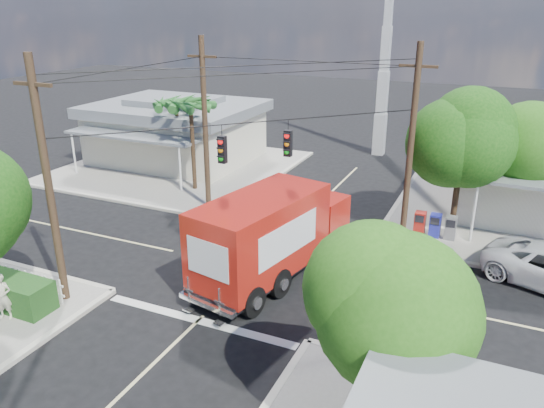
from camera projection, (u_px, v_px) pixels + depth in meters
The scene contains 16 objects.
ground at pixel (252, 268), 22.27m from camera, with size 120.00×120.00×0.00m, color black.
sidewalk_ne at pixel (534, 218), 27.34m from camera, with size 14.12×14.12×0.14m.
sidewalk_nw at pixel (179, 167), 35.70m from camera, with size 14.12×14.12×0.14m.
road_markings at pixel (236, 284), 21.02m from camera, with size 32.00×32.00×0.01m.
building_nw at pixel (176, 130), 36.72m from camera, with size 10.80×10.20×4.30m.
radio_tower at pixel (384, 76), 37.13m from camera, with size 0.80×0.80×17.00m.
tree_ne_front at pixel (463, 139), 23.57m from camera, with size 4.21×4.14×6.66m.
tree_ne_back at pixel (525, 147), 24.66m from camera, with size 3.77×3.66×5.82m.
tree_se at pixel (387, 305), 11.97m from camera, with size 3.67×3.54×5.62m.
palm_nw_front at pixel (191, 106), 29.76m from camera, with size 3.01×3.08×5.59m.
palm_nw_back at pixel (176, 105), 31.94m from camera, with size 3.01×3.08×5.19m.
utility_poles at pixel (234, 147), 22.59m from camera, with size 12.00×10.68×9.00m.
picket_fence at pixel (5, 276), 20.25m from camera, with size 5.94×0.06×1.00m.
vending_boxes at pixel (435, 225), 24.82m from camera, with size 1.90×0.50×1.10m.
delivery_truck at pixel (272, 234), 21.05m from camera, with size 4.11×8.66×3.61m.
pedestrian at pixel (3, 297), 18.20m from camera, with size 0.62×0.41×1.70m, color beige.
Camera 1 is at (8.91, -17.78, 10.43)m, focal length 35.00 mm.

